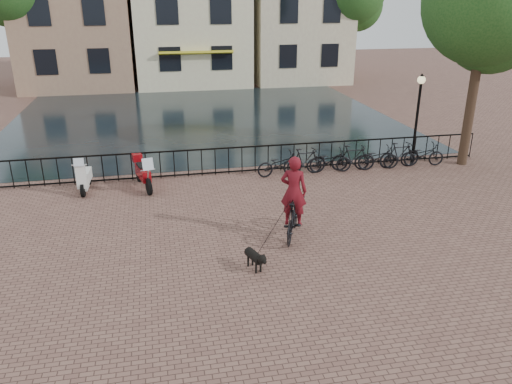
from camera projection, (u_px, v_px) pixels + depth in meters
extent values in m
plane|color=brown|center=(283.00, 288.00, 11.35)|extent=(100.00, 100.00, 0.00)
plane|color=black|center=(203.00, 118.00, 27.10)|extent=(20.00, 20.00, 0.00)
cube|color=black|center=(228.00, 148.00, 18.26)|extent=(20.00, 0.05, 0.05)
cube|color=black|center=(229.00, 172.00, 18.60)|extent=(20.00, 0.05, 0.05)
cube|color=beige|center=(189.00, 5.00, 36.73)|extent=(8.00, 9.00, 11.00)
cube|color=gold|center=(196.00, 53.00, 33.52)|extent=(5.00, 0.60, 0.15)
cylinder|color=black|center=(18.00, 45.00, 32.70)|extent=(0.36, 0.36, 6.30)
cylinder|color=black|center=(473.00, 93.00, 18.70)|extent=(0.36, 0.36, 5.60)
sphere|color=#174517|center=(487.00, 2.00, 17.52)|extent=(4.48, 4.48, 4.48)
cylinder|color=black|center=(348.00, 42.00, 37.10)|extent=(0.36, 0.36, 5.95)
cylinder|color=black|center=(416.00, 125.00, 19.04)|extent=(0.10, 0.10, 3.20)
sphere|color=beige|center=(421.00, 80.00, 18.41)|extent=(0.30, 0.30, 0.30)
imported|color=black|center=(293.00, 217.00, 13.58)|extent=(1.30, 2.04, 1.19)
imported|color=maroon|center=(294.00, 184.00, 13.23)|extent=(1.00, 0.85, 2.33)
imported|color=black|center=(280.00, 164.00, 18.26)|extent=(1.77, 0.77, 0.90)
imported|color=black|center=(305.00, 161.00, 18.42)|extent=(1.69, 0.56, 1.00)
imported|color=black|center=(329.00, 161.00, 18.62)|extent=(1.75, 0.70, 0.90)
imported|color=black|center=(353.00, 158.00, 18.78)|extent=(1.71, 0.69, 1.00)
imported|color=black|center=(376.00, 158.00, 18.97)|extent=(1.77, 0.77, 0.90)
imported|color=black|center=(400.00, 155.00, 19.14)|extent=(1.68, 0.53, 1.00)
imported|color=black|center=(422.00, 155.00, 19.33)|extent=(1.77, 0.77, 0.90)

